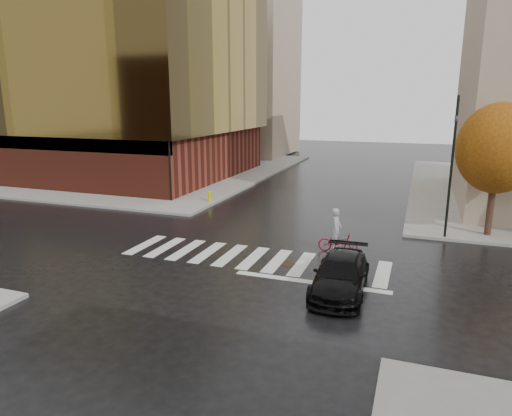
{
  "coord_description": "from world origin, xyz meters",
  "views": [
    {
      "loc": [
        6.55,
        -17.22,
        6.75
      ],
      "look_at": [
        -0.25,
        1.55,
        2.0
      ],
      "focal_mm": 32.0,
      "sensor_mm": 36.0,
      "label": 1
    }
  ],
  "objects": [
    {
      "name": "tree_ne_a",
      "position": [
        10.0,
        7.4,
        4.46
      ],
      "size": [
        3.8,
        3.8,
        6.5
      ],
      "color": "#2F2115",
      "rests_on": "sidewalk_ne"
    },
    {
      "name": "manhole",
      "position": [
        1.67,
        0.27,
        0.01
      ],
      "size": [
        0.77,
        0.77,
        0.01
      ],
      "primitive_type": "cylinder",
      "rotation": [
        0.0,
        0.0,
        -0.43
      ],
      "color": "#3D2715",
      "rests_on": "ground"
    },
    {
      "name": "traffic_light_ne",
      "position": [
        7.98,
        6.3,
        3.98
      ],
      "size": [
        0.15,
        0.18,
        6.81
      ],
      "rotation": [
        0.0,
        0.0,
        3.23
      ],
      "color": "black",
      "rests_on": "sidewalk_ne"
    },
    {
      "name": "sedan",
      "position": [
        4.19,
        -1.8,
        0.65
      ],
      "size": [
        1.98,
        4.53,
        1.3
      ],
      "primitive_type": "imported",
      "rotation": [
        0.0,
        0.0,
        0.04
      ],
      "color": "black",
      "rests_on": "ground"
    },
    {
      "name": "building_nw_far",
      "position": [
        -16.0,
        37.0,
        10.15
      ],
      "size": [
        14.0,
        12.0,
        20.0
      ],
      "primitive_type": "cube",
      "color": "gray",
      "rests_on": "sidewalk_nw"
    },
    {
      "name": "cyclist",
      "position": [
        3.3,
        2.5,
        0.7
      ],
      "size": [
        1.83,
        0.72,
        2.05
      ],
      "rotation": [
        0.0,
        0.0,
        1.52
      ],
      "color": "maroon",
      "rests_on": "ground"
    },
    {
      "name": "traffic_light_nw",
      "position": [
        -9.0,
        9.0,
        4.94
      ],
      "size": [
        0.25,
        0.23,
        8.21
      ],
      "rotation": [
        0.0,
        0.0,
        -1.94
      ],
      "color": "black",
      "rests_on": "sidewalk_nw"
    },
    {
      "name": "crosswalk",
      "position": [
        0.0,
        0.5,
        0.01
      ],
      "size": [
        12.0,
        3.0,
        0.01
      ],
      "primitive_type": "cube",
      "color": "silver",
      "rests_on": "ground"
    },
    {
      "name": "sidewalk_nw",
      "position": [
        -21.0,
        21.0,
        0.07
      ],
      "size": [
        30.0,
        30.0,
        0.15
      ],
      "primitive_type": "cube",
      "color": "gray",
      "rests_on": "ground"
    },
    {
      "name": "office_glass",
      "position": [
        -22.0,
        17.99,
        8.28
      ],
      "size": [
        27.0,
        19.0,
        16.0
      ],
      "color": "maroon",
      "rests_on": "sidewalk_nw"
    },
    {
      "name": "fire_hydrant",
      "position": [
        -6.5,
        9.71,
        0.54
      ],
      "size": [
        0.25,
        0.25,
        0.71
      ],
      "color": "#B9C20B",
      "rests_on": "sidewalk_nw"
    },
    {
      "name": "ground",
      "position": [
        0.0,
        0.0,
        0.0
      ],
      "size": [
        120.0,
        120.0,
        0.0
      ],
      "primitive_type": "plane",
      "color": "black",
      "rests_on": "ground"
    }
  ]
}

